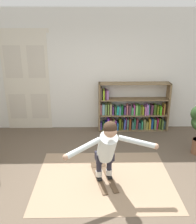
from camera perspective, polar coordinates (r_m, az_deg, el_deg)
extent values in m
plane|color=brown|center=(4.18, -1.14, -17.29)|extent=(7.20, 7.20, 0.00)
cube|color=silver|center=(6.04, -1.23, 9.44)|extent=(6.00, 0.10, 2.90)
cube|color=beige|center=(6.34, -18.66, 6.36)|extent=(0.55, 0.04, 2.35)
cube|color=beige|center=(6.23, -19.23, 10.94)|extent=(0.41, 0.01, 0.76)
cube|color=beige|center=(6.47, -18.16, 1.25)|extent=(0.41, 0.01, 0.64)
cube|color=beige|center=(6.19, -13.77, 6.54)|extent=(0.55, 0.04, 2.35)
cube|color=beige|center=(6.08, -14.21, 11.24)|extent=(0.41, 0.01, 0.76)
cube|color=beige|center=(6.33, -13.39, 1.31)|extent=(0.41, 0.01, 0.64)
cube|color=beige|center=(6.12, -17.37, 17.68)|extent=(1.22, 0.04, 0.10)
cube|color=#9C8064|center=(4.39, 1.39, -15.22)|extent=(2.31, 1.81, 0.01)
cube|color=brown|center=(6.05, 0.31, 1.17)|extent=(0.04, 0.30, 1.21)
cube|color=brown|center=(6.32, 15.87, 1.22)|extent=(0.04, 0.30, 1.21)
cube|color=brown|center=(6.33, 8.01, -3.90)|extent=(1.69, 0.30, 0.02)
cube|color=brown|center=(6.19, 8.18, -0.53)|extent=(1.69, 0.30, 0.02)
cube|color=brown|center=(6.07, 8.35, 2.98)|extent=(1.69, 0.30, 0.02)
cube|color=brown|center=(5.97, 8.54, 6.63)|extent=(1.69, 0.30, 0.02)
cube|color=#4F3FB1|center=(6.21, 0.71, -3.14)|extent=(0.05, 0.15, 0.19)
cube|color=#255226|center=(6.21, 1.26, -3.08)|extent=(0.06, 0.19, 0.20)
cube|color=#2538B1|center=(6.24, 1.85, -2.97)|extent=(0.05, 0.19, 0.20)
cube|color=#6827C5|center=(6.20, 2.38, -2.65)|extent=(0.05, 0.21, 0.30)
cube|color=brown|center=(6.22, 3.06, -2.75)|extent=(0.07, 0.22, 0.27)
cube|color=#9E9D59|center=(6.22, 3.68, -2.77)|extent=(0.03, 0.17, 0.26)
cube|color=#843491|center=(6.24, 4.05, -2.86)|extent=(0.04, 0.19, 0.24)
cube|color=blue|center=(6.24, 4.54, -3.10)|extent=(0.03, 0.22, 0.19)
cube|color=#4A6114|center=(6.24, 5.09, -2.64)|extent=(0.06, 0.23, 0.28)
cube|color=#4F511E|center=(6.27, 5.62, -2.95)|extent=(0.03, 0.18, 0.20)
cube|color=blue|center=(6.25, 6.19, -2.77)|extent=(0.05, 0.17, 0.26)
cube|color=#772B61|center=(6.26, 6.48, -2.56)|extent=(0.05, 0.15, 0.29)
cube|color=#599274|center=(6.27, 6.85, -2.70)|extent=(0.03, 0.22, 0.26)
cube|color=brown|center=(6.25, 7.40, -2.75)|extent=(0.04, 0.20, 0.27)
cube|color=#3C7176|center=(6.31, 8.00, -2.96)|extent=(0.05, 0.19, 0.19)
cube|color=#257951|center=(6.30, 8.47, -2.66)|extent=(0.04, 0.16, 0.26)
cube|color=brown|center=(6.29, 9.01, -2.71)|extent=(0.05, 0.14, 0.27)
cube|color=#29444E|center=(6.34, 9.51, -2.99)|extent=(0.05, 0.21, 0.18)
cube|color=#309D6C|center=(6.31, 10.15, -2.95)|extent=(0.03, 0.15, 0.21)
cube|color=olive|center=(6.35, 10.69, -2.59)|extent=(0.08, 0.17, 0.27)
cube|color=olive|center=(6.34, 11.28, -3.00)|extent=(0.06, 0.15, 0.20)
cube|color=gold|center=(6.35, 11.88, -2.62)|extent=(0.04, 0.16, 0.28)
cube|color=#1A48A3|center=(6.39, 12.39, -2.54)|extent=(0.05, 0.16, 0.27)
cube|color=#598A46|center=(6.39, 13.04, -2.65)|extent=(0.06, 0.19, 0.26)
cube|color=#A21F57|center=(6.40, 13.53, -2.57)|extent=(0.05, 0.17, 0.28)
cube|color=#4A621F|center=(6.42, 14.03, -2.55)|extent=(0.05, 0.17, 0.28)
cube|color=#4F6F31|center=(6.43, 14.58, -2.67)|extent=(0.04, 0.24, 0.26)
cube|color=#3C5A69|center=(6.48, 14.97, -2.76)|extent=(0.05, 0.18, 0.21)
cube|color=#CB6E7F|center=(6.08, 0.71, 0.64)|extent=(0.04, 0.15, 0.24)
cube|color=#78AEBF|center=(6.06, 1.27, 0.67)|extent=(0.05, 0.17, 0.27)
cube|color=#8BB36A|center=(6.09, 1.84, 0.73)|extent=(0.04, 0.19, 0.26)
cube|color=olive|center=(6.06, 2.40, 0.70)|extent=(0.03, 0.21, 0.28)
cube|color=tan|center=(6.09, 2.96, 0.81)|extent=(0.05, 0.20, 0.28)
cube|color=#67379F|center=(6.09, 3.48, 0.41)|extent=(0.03, 0.18, 0.20)
cube|color=#325D32|center=(6.09, 4.06, 0.44)|extent=(0.05, 0.20, 0.21)
cube|color=#1EB5AB|center=(6.09, 4.59, 0.37)|extent=(0.06, 0.15, 0.20)
cube|color=#4C86B3|center=(6.09, 5.09, 0.34)|extent=(0.05, 0.21, 0.20)
cube|color=#175E26|center=(6.12, 5.59, 0.55)|extent=(0.05, 0.17, 0.23)
cube|color=#56397E|center=(6.13, 6.25, 0.42)|extent=(0.04, 0.16, 0.20)
cube|color=#C87074|center=(6.14, 6.76, 0.66)|extent=(0.03, 0.18, 0.24)
cube|color=#5D3A4A|center=(6.14, 7.37, 0.58)|extent=(0.07, 0.17, 0.24)
cube|color=#3E9252|center=(6.14, 7.91, 0.37)|extent=(0.05, 0.23, 0.19)
cube|color=#CF43AF|center=(6.14, 8.36, 0.60)|extent=(0.03, 0.19, 0.25)
cube|color=#76C55B|center=(6.14, 8.88, 0.59)|extent=(0.05, 0.22, 0.25)
cube|color=#285C1C|center=(6.15, 9.43, 0.58)|extent=(0.06, 0.23, 0.24)
cube|color=#B39C46|center=(6.19, 9.84, 0.47)|extent=(0.03, 0.16, 0.20)
cube|color=#A0C02E|center=(6.20, 10.31, 0.50)|extent=(0.04, 0.21, 0.21)
cube|color=#BA6BB6|center=(6.18, 10.89, 0.45)|extent=(0.04, 0.23, 0.22)
cube|color=#AB6FCE|center=(6.20, 11.36, 0.71)|extent=(0.05, 0.23, 0.27)
cube|color=#2B746E|center=(6.23, 11.72, 0.66)|extent=(0.05, 0.14, 0.24)
cube|color=#51263E|center=(6.23, 12.35, 0.65)|extent=(0.07, 0.16, 0.25)
cube|color=#33521A|center=(6.23, 13.04, 0.69)|extent=(0.06, 0.14, 0.27)
cube|color=olive|center=(6.27, 13.66, 0.51)|extent=(0.04, 0.16, 0.22)
cube|color=#4BC21F|center=(6.28, 14.25, 0.48)|extent=(0.04, 0.22, 0.22)
cube|color=maroon|center=(6.30, 14.71, 0.35)|extent=(0.03, 0.15, 0.19)
cube|color=#AC7D31|center=(6.30, 15.02, 0.79)|extent=(0.03, 0.20, 0.28)
cube|color=brown|center=(5.97, 0.70, 4.43)|extent=(0.04, 0.24, 0.28)
cube|color=#A1D128|center=(5.94, 1.35, 4.11)|extent=(0.03, 0.22, 0.23)
cube|color=#663257|center=(5.98, 1.86, 4.20)|extent=(0.03, 0.23, 0.24)
cube|color=#9B70B4|center=(5.95, 2.27, 4.04)|extent=(0.04, 0.18, 0.22)
cube|color=brown|center=(4.36, 0.21, -15.28)|extent=(0.28, 0.87, 0.01)
cube|color=brown|center=(4.68, -1.02, -12.22)|extent=(0.11, 0.13, 0.06)
cube|color=black|center=(4.33, 0.27, -15.17)|extent=(0.11, 0.13, 0.04)
cube|color=brown|center=(4.40, 2.56, -14.95)|extent=(0.28, 0.87, 0.01)
cube|color=brown|center=(4.71, 1.16, -11.95)|extent=(0.11, 0.13, 0.06)
cube|color=black|center=(4.37, 2.64, -14.83)|extent=(0.11, 0.13, 0.04)
cylinder|color=white|center=(4.30, 0.21, -14.06)|extent=(0.13, 0.13, 0.10)
cylinder|color=#201F2D|center=(4.19, 0.21, -11.78)|extent=(0.11, 0.11, 0.30)
cylinder|color=#201F2D|center=(4.12, 0.28, -10.54)|extent=(0.13, 0.13, 0.22)
cylinder|color=white|center=(4.34, 2.58, -13.73)|extent=(0.13, 0.13, 0.10)
cylinder|color=#201F2D|center=(4.23, 2.62, -11.46)|extent=(0.11, 0.11, 0.30)
cylinder|color=#201F2D|center=(4.16, 2.73, -10.24)|extent=(0.13, 0.13, 0.22)
cube|color=#201F2D|center=(4.13, 1.52, -10.20)|extent=(0.33, 0.24, 0.14)
cylinder|color=silver|center=(3.92, 2.03, -8.16)|extent=(0.38, 0.54, 0.59)
sphere|color=tan|center=(3.60, 2.89, -4.42)|extent=(0.24, 0.24, 0.20)
sphere|color=#382619|center=(3.59, 2.85, -3.77)|extent=(0.25, 0.25, 0.21)
cylinder|color=silver|center=(3.57, -3.48, -8.37)|extent=(0.53, 0.39, 0.20)
sphere|color=tan|center=(3.48, -7.54, -10.39)|extent=(0.11, 0.11, 0.09)
cylinder|color=silver|center=(3.79, 9.09, -6.88)|extent=(0.59, 0.16, 0.20)
sphere|color=tan|center=(3.84, 13.32, -7.78)|extent=(0.11, 0.11, 0.09)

